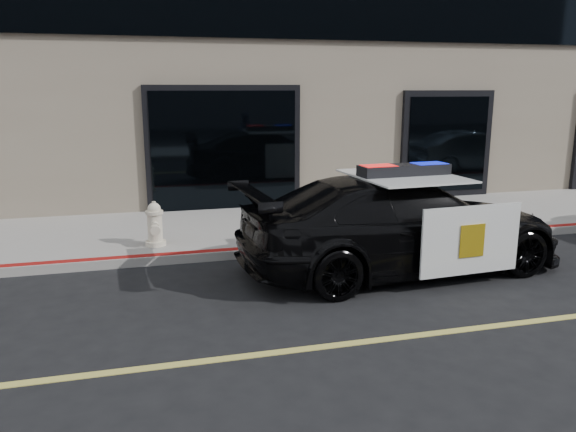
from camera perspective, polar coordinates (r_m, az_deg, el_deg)
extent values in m
plane|color=black|center=(6.77, 11.57, -12.00)|extent=(120.00, 120.00, 0.00)
cube|color=gray|center=(11.42, -0.06, -0.97)|extent=(60.00, 3.50, 0.15)
imported|color=black|center=(8.90, 11.47, -0.81)|extent=(2.75, 5.41, 1.49)
cube|color=white|center=(8.31, 18.09, -2.36)|extent=(1.59, 0.14, 0.99)
cube|color=white|center=(10.05, 10.91, 0.65)|extent=(1.59, 0.14, 0.99)
cube|color=white|center=(8.76, 11.69, 4.02)|extent=(1.60, 1.88, 0.02)
cube|color=gold|center=(8.29, 18.22, -2.41)|extent=(0.40, 0.04, 0.47)
cube|color=black|center=(8.74, 11.71, 4.58)|extent=(1.45, 0.46, 0.17)
cube|color=red|center=(8.53, 9.18, 4.57)|extent=(0.52, 0.35, 0.16)
cube|color=#0C19CC|center=(8.97, 14.13, 4.74)|extent=(0.52, 0.35, 0.16)
cylinder|color=beige|center=(10.00, -13.27, -2.68)|extent=(0.35, 0.35, 0.08)
cylinder|color=beige|center=(9.92, -13.36, -1.12)|extent=(0.25, 0.25, 0.49)
cylinder|color=beige|center=(9.87, -13.44, 0.36)|extent=(0.30, 0.30, 0.06)
sphere|color=beige|center=(9.85, -13.45, 0.69)|extent=(0.22, 0.22, 0.22)
cylinder|color=beige|center=(9.83, -13.48, 1.24)|extent=(0.07, 0.07, 0.07)
cylinder|color=beige|center=(10.07, -13.41, -0.52)|extent=(0.13, 0.12, 0.13)
cylinder|color=beige|center=(9.75, -13.35, -0.96)|extent=(0.13, 0.12, 0.13)
cylinder|color=beige|center=(9.74, -13.32, -1.39)|extent=(0.16, 0.14, 0.16)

